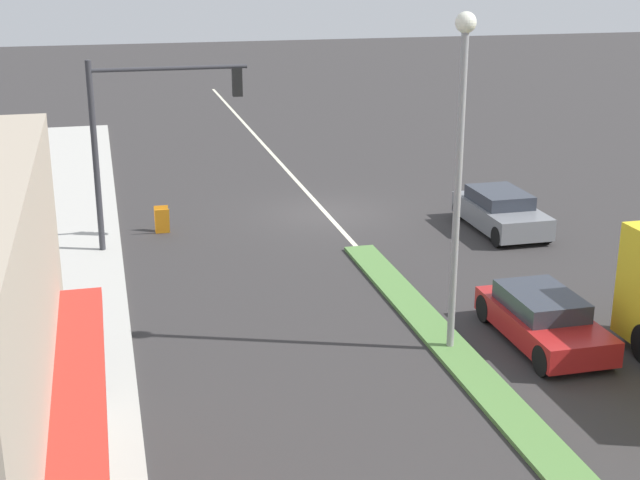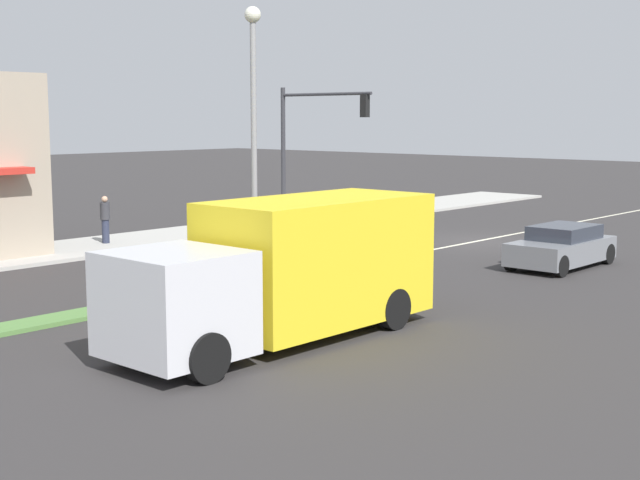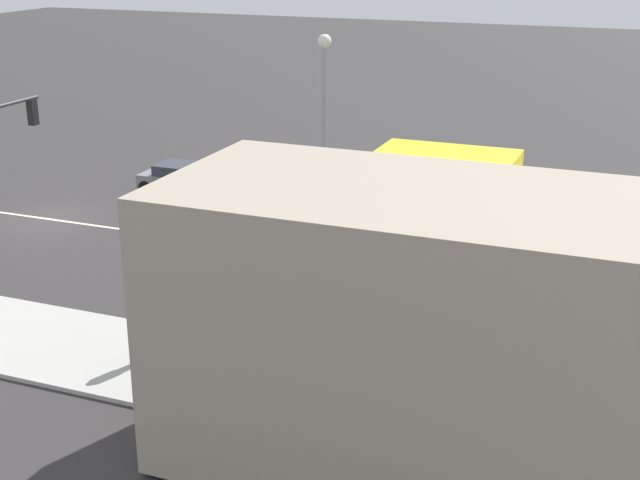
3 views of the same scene
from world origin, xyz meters
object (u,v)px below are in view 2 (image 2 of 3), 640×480
(street_lamp, at_px, (254,109))
(pedestrian, at_px, (105,218))
(warning_aframe_sign, at_px, (346,220))
(hatchback_red, at_px, (311,273))
(traffic_signal_main, at_px, (309,134))
(suv_grey, at_px, (562,247))
(delivery_truck, at_px, (288,269))

(street_lamp, relative_size, pedestrian, 4.40)
(warning_aframe_sign, relative_size, hatchback_red, 0.22)
(traffic_signal_main, relative_size, suv_grey, 1.42)
(pedestrian, distance_m, warning_aframe_sign, 9.75)
(street_lamp, distance_m, suv_grey, 10.43)
(street_lamp, xyz_separation_m, hatchback_red, (-2.20, 0.14, -4.20))
(street_lamp, xyz_separation_m, warning_aframe_sign, (5.65, -10.50, -4.35))
(warning_aframe_sign, bearing_deg, hatchback_red, 126.44)
(warning_aframe_sign, distance_m, delivery_truck, 17.90)
(pedestrian, height_order, delivery_truck, delivery_truck)
(traffic_signal_main, bearing_deg, pedestrian, 68.30)
(traffic_signal_main, height_order, hatchback_red, traffic_signal_main)
(delivery_truck, bearing_deg, pedestrian, -20.43)
(traffic_signal_main, height_order, delivery_truck, traffic_signal_main)
(hatchback_red, bearing_deg, traffic_signal_main, -47.23)
(traffic_signal_main, bearing_deg, warning_aframe_sign, -106.03)
(warning_aframe_sign, xyz_separation_m, hatchback_red, (-7.85, 10.64, 0.15))
(traffic_signal_main, xyz_separation_m, delivery_truck, (-11.12, 12.71, -2.43))
(warning_aframe_sign, bearing_deg, pedestrian, 69.29)
(hatchback_red, bearing_deg, warning_aframe_sign, -53.56)
(delivery_truck, height_order, suv_grey, delivery_truck)
(traffic_signal_main, bearing_deg, suv_grey, 176.39)
(pedestrian, xyz_separation_m, delivery_truck, (-14.09, 5.25, 0.46))
(traffic_signal_main, distance_m, delivery_truck, 17.07)
(street_lamp, xyz_separation_m, pedestrian, (9.09, -1.40, -3.77))
(warning_aframe_sign, bearing_deg, suv_grey, 167.61)
(traffic_signal_main, xyz_separation_m, suv_grey, (-11.12, 0.70, -3.28))
(suv_grey, bearing_deg, delivery_truck, 90.00)
(traffic_signal_main, distance_m, warning_aframe_sign, 3.87)
(warning_aframe_sign, distance_m, suv_grey, 10.91)
(suv_grey, relative_size, hatchback_red, 1.02)
(traffic_signal_main, distance_m, street_lamp, 10.81)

